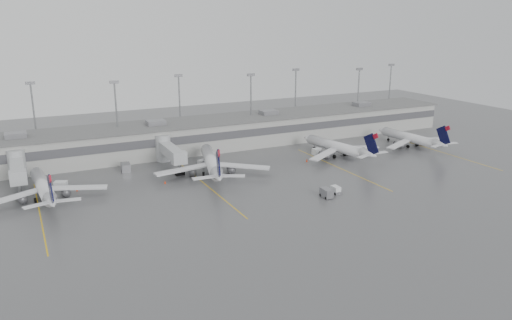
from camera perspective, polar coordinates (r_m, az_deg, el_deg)
name	(u,v)px	position (r m, az deg, el deg)	size (l,w,h in m)	color
ground	(337,211)	(99.57, 9.23, -5.76)	(260.00, 260.00, 0.00)	#4F4F51
terminal	(223,132)	(147.27, -3.76, 3.22)	(152.00, 17.00, 9.45)	#A6A6A1
light_masts	(216,103)	(151.04, -4.65, 6.55)	(142.40, 8.00, 20.60)	gray
jet_bridge_left	(17,168)	(125.02, -25.62, -0.79)	(4.00, 17.20, 7.00)	#A4A7AA
jet_bridge_right	(168,150)	(129.55, -10.06, 1.10)	(4.00, 17.20, 7.00)	#A4A7AA
stand_markings	(278,177)	(118.70, 2.58, -1.97)	(105.25, 40.00, 0.01)	#E5B10D
jet_far_left	(44,187)	(111.86, -23.09, -2.89)	(24.97, 28.05, 9.07)	silver
jet_mid_left	(212,163)	(119.75, -5.06, -0.30)	(26.76, 30.39, 10.03)	silver
jet_mid_right	(339,147)	(137.07, 9.42, 1.48)	(24.47, 27.65, 9.00)	silver
jet_far_right	(412,138)	(152.83, 17.38, 2.42)	(23.84, 26.80, 8.67)	silver
baggage_tug	(336,191)	(108.94, 9.09, -3.47)	(1.69, 2.57, 1.64)	silver
baggage_cart	(326,193)	(106.15, 8.05, -3.74)	(1.77, 3.03, 1.93)	slate
gse_uld_a	(61,185)	(118.11, -21.40, -2.72)	(2.62, 1.75, 1.86)	silver
gse_uld_b	(203,163)	(127.86, -6.07, -0.33)	(2.46, 1.64, 1.74)	silver
gse_uld_c	(317,151)	(139.29, 6.95, 0.99)	(2.39, 1.59, 1.69)	silver
gse_loader	(126,167)	(126.77, -14.66, -0.83)	(2.08, 3.32, 2.08)	slate
cone_a	(77,190)	(115.92, -19.77, -3.21)	(0.41, 0.41, 0.65)	#FF3805
cone_b	(165,182)	(115.92, -10.35, -2.49)	(0.43, 0.43, 0.68)	#FF3805
cone_c	(307,160)	(132.03, 5.83, -0.02)	(0.48, 0.48, 0.77)	#FF3805
cone_d	(429,143)	(158.41, 19.14, 1.85)	(0.45, 0.45, 0.72)	#FF3805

